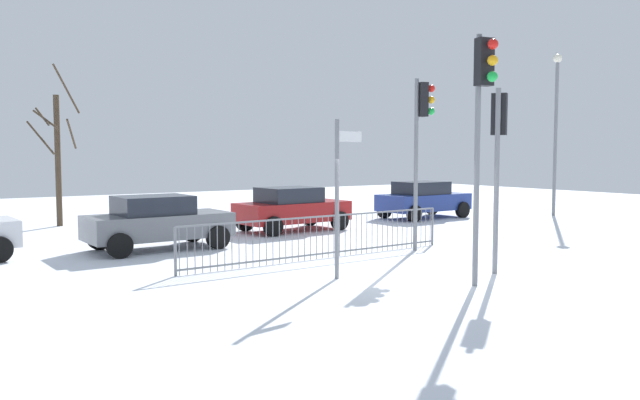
{
  "coord_description": "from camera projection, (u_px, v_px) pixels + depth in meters",
  "views": [
    {
      "loc": [
        -8.7,
        -10.11,
        2.64
      ],
      "look_at": [
        0.12,
        3.25,
        1.44
      ],
      "focal_mm": 35.72,
      "sensor_mm": 36.0,
      "label": 1
    }
  ],
  "objects": [
    {
      "name": "ground_plane",
      "position": [
        400.0,
        278.0,
        13.39
      ],
      "size": [
        60.0,
        60.0,
        0.0
      ],
      "primitive_type": "plane",
      "color": "white"
    },
    {
      "name": "traffic_light_mid_right",
      "position": [
        499.0,
        138.0,
        13.79
      ],
      "size": [
        0.51,
        0.43,
        4.01
      ],
      "rotation": [
        0.0,
        0.0,
        5.27
      ],
      "color": "slate",
      "rests_on": "ground"
    },
    {
      "name": "traffic_light_rear_left",
      "position": [
        483.0,
        103.0,
        12.19
      ],
      "size": [
        0.35,
        0.56,
        4.9
      ],
      "rotation": [
        0.0,
        0.0,
        2.97
      ],
      "color": "slate",
      "rests_on": "ground"
    },
    {
      "name": "traffic_light_foreground_left",
      "position": [
        421.0,
        125.0,
        16.9
      ],
      "size": [
        0.55,
        0.37,
        4.58
      ],
      "rotation": [
        0.0,
        0.0,
        4.39
      ],
      "color": "slate",
      "rests_on": "ground"
    },
    {
      "name": "direction_sign_post",
      "position": [
        339.0,
        190.0,
        13.19
      ],
      "size": [
        0.78,
        0.21,
        3.32
      ],
      "rotation": [
        0.0,
        0.0,
        0.2
      ],
      "color": "slate",
      "rests_on": "ground"
    },
    {
      "name": "pedestrian_guard_railing",
      "position": [
        322.0,
        236.0,
        15.8
      ],
      "size": [
        7.83,
        0.41,
        1.07
      ],
      "rotation": [
        0.0,
        0.0,
        0.04
      ],
      "color": "slate",
      "rests_on": "ground"
    },
    {
      "name": "car_grey_near",
      "position": [
        157.0,
        221.0,
        17.23
      ],
      "size": [
        3.86,
        2.04,
        1.47
      ],
      "rotation": [
        0.0,
        0.0,
        0.03
      ],
      "color": "slate",
      "rests_on": "ground"
    },
    {
      "name": "car_blue_far",
      "position": [
        423.0,
        199.0,
        25.54
      ],
      "size": [
        3.87,
        2.06,
        1.47
      ],
      "rotation": [
        0.0,
        0.0,
        0.04
      ],
      "color": "navy",
      "rests_on": "ground"
    },
    {
      "name": "car_red_trailing",
      "position": [
        292.0,
        208.0,
        21.38
      ],
      "size": [
        3.91,
        2.16,
        1.47
      ],
      "rotation": [
        0.0,
        0.0,
        0.07
      ],
      "color": "maroon",
      "rests_on": "ground"
    },
    {
      "name": "street_lamp",
      "position": [
        556.0,
        117.0,
        26.23
      ],
      "size": [
        0.36,
        0.36,
        6.66
      ],
      "color": "slate",
      "rests_on": "ground"
    },
    {
      "name": "bare_tree_left",
      "position": [
        57.0,
        154.0,
        22.56
      ],
      "size": [
        1.73,
        1.36,
        5.66
      ],
      "color": "#473828",
      "rests_on": "ground"
    }
  ]
}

